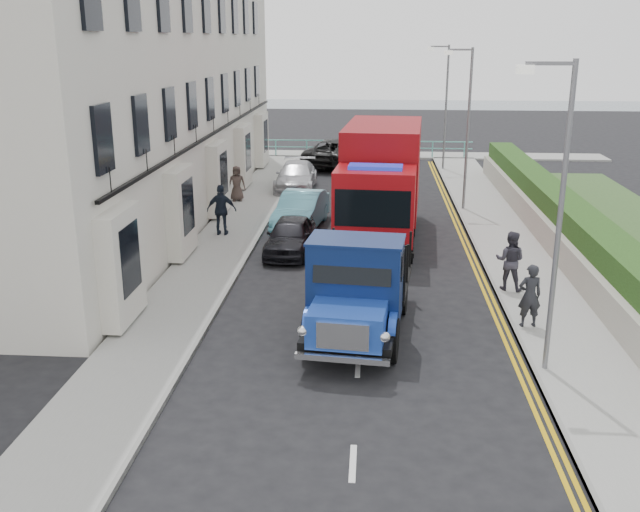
# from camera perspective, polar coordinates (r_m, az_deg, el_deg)

# --- Properties ---
(ground) EXTENTS (120.00, 120.00, 0.00)m
(ground) POSITION_cam_1_polar(r_m,az_deg,el_deg) (18.79, 3.20, -6.14)
(ground) COLOR black
(ground) RESTS_ON ground
(pavement_west) EXTENTS (2.40, 38.00, 0.12)m
(pavement_west) POSITION_cam_1_polar(r_m,az_deg,el_deg) (27.81, -7.18, 1.67)
(pavement_west) COLOR gray
(pavement_west) RESTS_ON ground
(pavement_east) EXTENTS (2.60, 38.00, 0.12)m
(pavement_east) POSITION_cam_1_polar(r_m,az_deg,el_deg) (27.74, 14.61, 1.20)
(pavement_east) COLOR gray
(pavement_east) RESTS_ON ground
(promenade) EXTENTS (30.00, 2.50, 0.12)m
(promenade) POSITION_cam_1_polar(r_m,az_deg,el_deg) (46.85, 3.95, 8.07)
(promenade) COLOR gray
(promenade) RESTS_ON ground
(sea_plane) EXTENTS (120.00, 120.00, 0.00)m
(sea_plane) POSITION_cam_1_polar(r_m,az_deg,el_deg) (77.62, 4.15, 11.62)
(sea_plane) COLOR slate
(sea_plane) RESTS_ON ground
(terrace_west) EXTENTS (6.31, 30.20, 14.25)m
(terrace_west) POSITION_cam_1_polar(r_m,az_deg,el_deg) (31.78, -14.10, 16.20)
(terrace_west) COLOR beige
(terrace_west) RESTS_ON ground
(garden_east) EXTENTS (1.45, 28.00, 1.75)m
(garden_east) POSITION_cam_1_polar(r_m,az_deg,el_deg) (27.95, 18.60, 2.75)
(garden_east) COLOR #B2AD9E
(garden_east) RESTS_ON ground
(seafront_railing) EXTENTS (13.00, 0.08, 1.11)m
(seafront_railing) POSITION_cam_1_polar(r_m,az_deg,el_deg) (45.98, 3.95, 8.55)
(seafront_railing) COLOR #59B2A5
(seafront_railing) RESTS_ON ground
(lamp_near) EXTENTS (1.23, 0.18, 7.00)m
(lamp_near) POSITION_cam_1_polar(r_m,az_deg,el_deg) (16.13, 18.33, 4.02)
(lamp_near) COLOR slate
(lamp_near) RESTS_ON ground
(lamp_mid) EXTENTS (1.23, 0.18, 7.00)m
(lamp_mid) POSITION_cam_1_polar(r_m,az_deg,el_deg) (31.70, 11.57, 10.61)
(lamp_mid) COLOR slate
(lamp_mid) RESTS_ON ground
(lamp_far) EXTENTS (1.23, 0.18, 7.00)m
(lamp_far) POSITION_cam_1_polar(r_m,az_deg,el_deg) (41.59, 9.90, 12.18)
(lamp_far) COLOR slate
(lamp_far) RESTS_ON ground
(bedford_lorry) EXTENTS (2.84, 5.95, 2.72)m
(bedford_lorry) POSITION_cam_1_polar(r_m,az_deg,el_deg) (17.78, 2.92, -3.17)
(bedford_lorry) COLOR black
(bedford_lorry) RESTS_ON ground
(red_lorry) EXTENTS (3.31, 8.26, 4.23)m
(red_lorry) POSITION_cam_1_polar(r_m,az_deg,el_deg) (27.19, 4.92, 6.13)
(red_lorry) COLOR black
(red_lorry) RESTS_ON ground
(parked_car_front) EXTENTS (1.74, 3.88, 1.29)m
(parked_car_front) POSITION_cam_1_polar(r_m,az_deg,el_deg) (25.35, -2.38, 1.64)
(parked_car_front) COLOR black
(parked_car_front) RESTS_ON ground
(parked_car_mid) EXTENTS (2.08, 4.58, 1.46)m
(parked_car_mid) POSITION_cam_1_polar(r_m,az_deg,el_deg) (28.72, -1.54, 3.67)
(parked_car_mid) COLOR #64BFD7
(parked_car_mid) RESTS_ON ground
(parked_car_rear) EXTENTS (1.96, 4.75, 1.37)m
(parked_car_rear) POSITION_cam_1_polar(r_m,az_deg,el_deg) (36.11, -1.93, 6.39)
(parked_car_rear) COLOR #B8B9BD
(parked_car_rear) RESTS_ON ground
(seafront_car_left) EXTENTS (4.31, 6.48, 1.65)m
(seafront_car_left) POSITION_cam_1_polar(r_m,az_deg,el_deg) (42.80, 1.40, 8.28)
(seafront_car_left) COLOR black
(seafront_car_left) RESTS_ON ground
(seafront_car_right) EXTENTS (2.21, 4.11, 1.33)m
(seafront_car_right) POSITION_cam_1_polar(r_m,az_deg,el_deg) (44.78, 5.12, 8.40)
(seafront_car_right) COLOR silver
(seafront_car_right) RESTS_ON ground
(pedestrian_east_near) EXTENTS (0.67, 0.49, 1.70)m
(pedestrian_east_near) POSITION_cam_1_polar(r_m,az_deg,el_deg) (19.36, 16.43, -3.05)
(pedestrian_east_near) COLOR #222328
(pedestrian_east_near) RESTS_ON pavement_east
(pedestrian_east_far) EXTENTS (1.06, 0.94, 1.81)m
(pedestrian_east_far) POSITION_cam_1_polar(r_m,az_deg,el_deg) (22.00, 14.96, -0.35)
(pedestrian_east_far) COLOR #36343F
(pedestrian_east_far) RESTS_ON pavement_east
(pedestrian_west_near) EXTENTS (1.14, 0.48, 1.94)m
(pedestrian_west_near) POSITION_cam_1_polar(r_m,az_deg,el_deg) (27.49, -7.87, 3.67)
(pedestrian_west_near) COLOR black
(pedestrian_west_near) RESTS_ON pavement_west
(pedestrian_west_far) EXTENTS (0.88, 0.67, 1.62)m
(pedestrian_west_far) POSITION_cam_1_polar(r_m,az_deg,el_deg) (33.25, -6.68, 5.78)
(pedestrian_west_far) COLOR #3F322D
(pedestrian_west_far) RESTS_ON pavement_west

